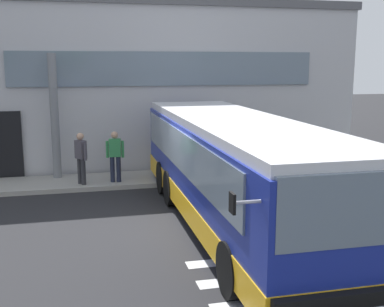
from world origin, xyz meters
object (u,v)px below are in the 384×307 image
(bus_main_foreground, at_px, (234,174))
(passenger_near_column, at_px, (81,156))
(passenger_by_doorway, at_px, (115,153))
(entry_support_column, at_px, (55,117))

(bus_main_foreground, relative_size, passenger_near_column, 6.67)
(passenger_by_doorway, bearing_deg, passenger_near_column, -175.53)
(bus_main_foreground, bearing_deg, passenger_near_column, 128.09)
(passenger_by_doorway, bearing_deg, entry_support_column, 150.83)
(bus_main_foreground, height_order, passenger_by_doorway, bus_main_foreground)
(entry_support_column, xyz_separation_m, passenger_near_column, (0.80, -1.14, -1.16))
(bus_main_foreground, bearing_deg, passenger_by_doorway, 118.26)
(bus_main_foreground, distance_m, passenger_near_column, 5.87)
(passenger_near_column, height_order, passenger_by_doorway, same)
(bus_main_foreground, bearing_deg, entry_support_column, 127.50)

